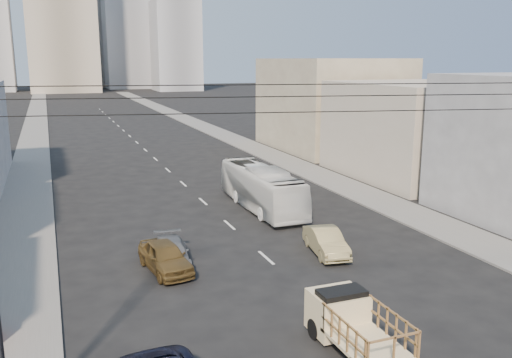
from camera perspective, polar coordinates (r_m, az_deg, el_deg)
sidewalk_left at (r=80.83m, az=-22.26°, el=4.57°), size 3.50×180.00×0.12m
sidewalk_right at (r=83.65m, az=-5.92°, el=5.67°), size 3.50×180.00×0.12m
lane_dashes at (r=64.74m, az=-12.02°, el=3.42°), size 0.15×104.00×0.01m
flatbed_pickup at (r=19.56m, az=10.23°, el=-14.55°), size 1.95×4.41×1.90m
city_bus at (r=36.51m, az=0.57°, el=-0.93°), size 2.44×10.36×2.88m
sedan_brown at (r=26.41m, az=-9.54°, el=-8.08°), size 2.26×4.40×1.43m
sedan_tan at (r=28.53m, az=7.39°, el=-6.54°), size 2.05×4.21×1.33m
sedan_grey at (r=27.22m, az=-8.93°, el=-7.68°), size 2.19×4.32×1.20m
overhead_wires at (r=15.34m, az=19.25°, el=8.24°), size 23.01×5.02×0.72m
bldg_right_mid at (r=48.55m, az=16.46°, el=4.99°), size 11.00×14.00×8.00m
bldg_right_far at (r=62.08m, az=7.88°, el=7.84°), size 12.00×16.00×10.00m
midrise_ne at (r=197.44m, az=-13.34°, el=15.11°), size 16.00×16.00×40.00m
midrise_back at (r=211.15m, az=-17.30°, el=15.24°), size 18.00×18.00×44.00m
midrise_east at (r=179.73m, az=-8.43°, el=13.68°), size 14.00×14.00×28.00m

